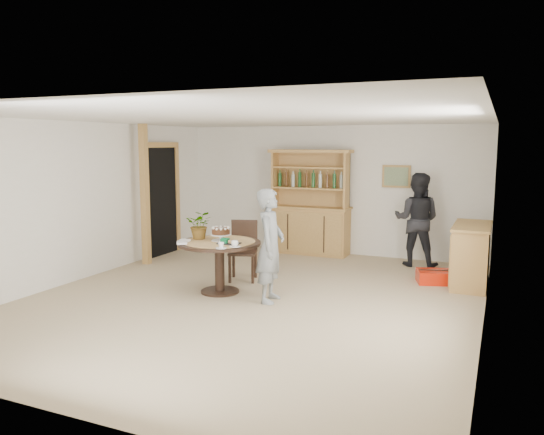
{
  "coord_description": "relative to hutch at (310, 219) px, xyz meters",
  "views": [
    {
      "loc": [
        3.12,
        -6.48,
        2.16
      ],
      "look_at": [
        -0.04,
        0.77,
        1.05
      ],
      "focal_mm": 35.0,
      "sensor_mm": 36.0,
      "label": 1
    }
  ],
  "objects": [
    {
      "name": "ground",
      "position": [
        0.3,
        -3.24,
        -0.69
      ],
      "size": [
        7.0,
        7.0,
        0.0
      ],
      "primitive_type": "plane",
      "color": "tan",
      "rests_on": "ground"
    },
    {
      "name": "room_shell",
      "position": [
        0.3,
        -3.23,
        1.05
      ],
      "size": [
        6.04,
        7.04,
        2.52
      ],
      "color": "white",
      "rests_on": "ground"
    },
    {
      "name": "doorway",
      "position": [
        -2.63,
        -1.24,
        0.42
      ],
      "size": [
        0.13,
        1.1,
        2.18
      ],
      "color": "black",
      "rests_on": "ground"
    },
    {
      "name": "pine_post",
      "position": [
        -2.4,
        -2.04,
        0.56
      ],
      "size": [
        0.12,
        0.12,
        2.5
      ],
      "primitive_type": "cube",
      "color": "tan",
      "rests_on": "ground"
    },
    {
      "name": "hutch",
      "position": [
        0.0,
        0.0,
        0.0
      ],
      "size": [
        1.62,
        0.54,
        2.04
      ],
      "color": "#B4844C",
      "rests_on": "ground"
    },
    {
      "name": "sideboard",
      "position": [
        3.04,
        -1.24,
        -0.22
      ],
      "size": [
        0.54,
        1.26,
        0.94
      ],
      "color": "#B4844C",
      "rests_on": "ground"
    },
    {
      "name": "dining_table",
      "position": [
        -0.28,
        -3.14,
        -0.08
      ],
      "size": [
        1.2,
        1.2,
        0.76
      ],
      "color": "black",
      "rests_on": "ground"
    },
    {
      "name": "dining_chair",
      "position": [
        -0.31,
        -2.31,
        -0.15
      ],
      "size": [
        0.53,
        0.53,
        0.95
      ],
      "rotation": [
        0.0,
        0.0,
        0.32
      ],
      "color": "black",
      "rests_on": "ground"
    },
    {
      "name": "birthday_cake",
      "position": [
        -0.28,
        -3.09,
        0.19
      ],
      "size": [
        0.3,
        0.3,
        0.2
      ],
      "color": "white",
      "rests_on": "dining_table"
    },
    {
      "name": "flower_vase",
      "position": [
        -0.63,
        -3.09,
        0.28
      ],
      "size": [
        0.47,
        0.44,
        0.42
      ],
      "primitive_type": "imported",
      "rotation": [
        0.0,
        0.0,
        0.35
      ],
      "color": "#3F7233",
      "rests_on": "dining_table"
    },
    {
      "name": "gift_tray",
      "position": [
        -0.07,
        -3.26,
        0.1
      ],
      "size": [
        0.3,
        0.2,
        0.08
      ],
      "color": "black",
      "rests_on": "dining_table"
    },
    {
      "name": "coffee_cup_a",
      "position": [
        0.12,
        -3.42,
        0.11
      ],
      "size": [
        0.15,
        0.15,
        0.09
      ],
      "color": "white",
      "rests_on": "dining_table"
    },
    {
      "name": "coffee_cup_b",
      "position": [
        -0.0,
        -3.59,
        0.11
      ],
      "size": [
        0.15,
        0.15,
        0.08
      ],
      "color": "white",
      "rests_on": "dining_table"
    },
    {
      "name": "napkins",
      "position": [
        -0.69,
        -3.45,
        0.09
      ],
      "size": [
        0.24,
        0.33,
        0.03
      ],
      "color": "white",
      "rests_on": "dining_table"
    },
    {
      "name": "teen_boy",
      "position": [
        0.57,
        -3.24,
        0.09
      ],
      "size": [
        0.45,
        0.62,
        1.56
      ],
      "primitive_type": "imported",
      "rotation": [
        0.0,
        0.0,
        1.72
      ],
      "color": "slate",
      "rests_on": "ground"
    },
    {
      "name": "adult_person",
      "position": [
        2.07,
        -0.24,
        0.14
      ],
      "size": [
        0.82,
        0.65,
        1.65
      ],
      "primitive_type": "imported",
      "rotation": [
        0.0,
        0.0,
        3.12
      ],
      "color": "black",
      "rests_on": "ground"
    },
    {
      "name": "red_suitcase",
      "position": [
        2.56,
        -1.33,
        -0.59
      ],
      "size": [
        0.69,
        0.56,
        0.21
      ],
      "rotation": [
        0.0,
        0.0,
        0.31
      ],
      "color": "red",
      "rests_on": "ground"
    }
  ]
}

